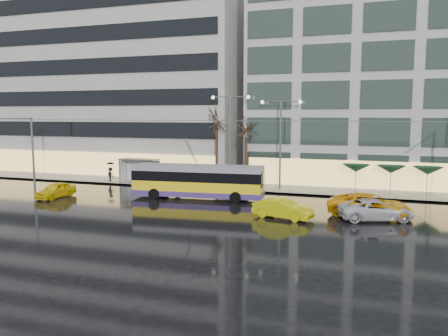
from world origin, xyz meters
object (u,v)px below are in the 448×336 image
at_px(bus_shelter, 137,165).
at_px(street_lamp_near, 230,128).
at_px(trolleybus, 198,182).
at_px(taxi_a, 56,190).

xyz_separation_m(bus_shelter, street_lamp_near, (10.38, 0.11, 4.03)).
relative_size(bus_shelter, street_lamp_near, 0.47).
bearing_deg(street_lamp_near, trolleybus, -100.05).
bearing_deg(bus_shelter, taxi_a, -106.58).
xyz_separation_m(trolleybus, street_lamp_near, (1.09, 6.13, 4.55)).
xyz_separation_m(trolleybus, taxi_a, (-12.13, -3.50, -0.77)).
bearing_deg(taxi_a, bus_shelter, 77.64).
distance_m(bus_shelter, taxi_a, 10.01).
relative_size(trolleybus, bus_shelter, 2.77).
relative_size(trolleybus, taxi_a, 2.94).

